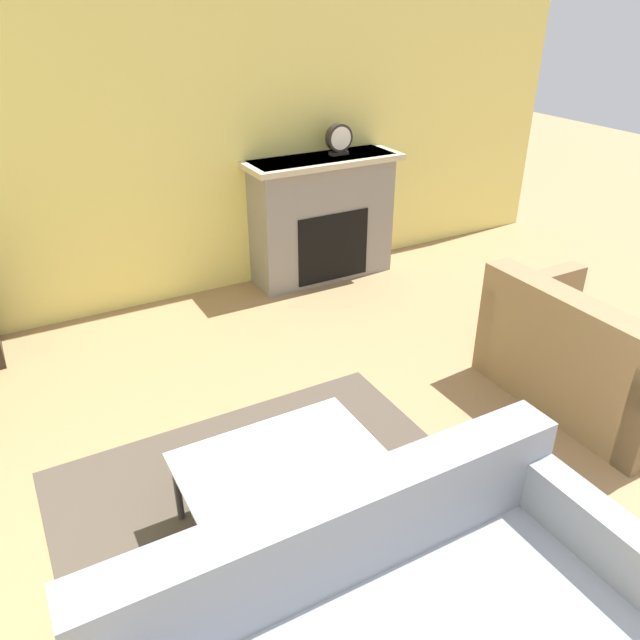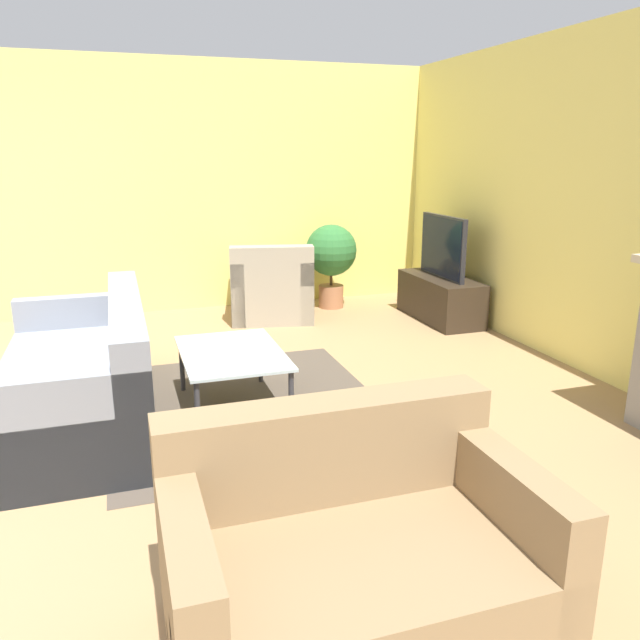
# 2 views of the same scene
# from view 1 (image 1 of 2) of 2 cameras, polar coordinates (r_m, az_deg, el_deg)

# --- Properties ---
(wall_back) EXTENTS (8.89, 0.06, 2.70)m
(wall_back) POSITION_cam_1_polar(r_m,az_deg,el_deg) (5.20, -18.74, 14.72)
(wall_back) COLOR #EADB72
(wall_back) RESTS_ON ground_plane
(area_rug) EXTENTS (2.18, 1.88, 0.00)m
(area_rug) POSITION_cam_1_polar(r_m,az_deg,el_deg) (3.44, -3.97, -17.13)
(area_rug) COLOR #4C4238
(area_rug) RESTS_ON ground_plane
(fireplace) EXTENTS (1.41, 0.48, 1.12)m
(fireplace) POSITION_cam_1_polar(r_m,az_deg,el_deg) (5.76, 0.21, 9.48)
(fireplace) COLOR gray
(fireplace) RESTS_ON ground_plane
(couch_loveseat) EXTENTS (0.87, 1.33, 0.82)m
(couch_loveseat) POSITION_cam_1_polar(r_m,az_deg,el_deg) (4.41, 23.55, -3.50)
(couch_loveseat) COLOR #8C704C
(couch_loveseat) RESTS_ON ground_plane
(coffee_table) EXTENTS (0.98, 0.68, 0.42)m
(coffee_table) POSITION_cam_1_polar(r_m,az_deg,el_deg) (3.11, -3.45, -13.33)
(coffee_table) COLOR #333338
(coffee_table) RESTS_ON ground_plane
(mantel_clock) EXTENTS (0.24, 0.07, 0.27)m
(mantel_clock) POSITION_cam_1_polar(r_m,az_deg,el_deg) (5.66, 1.75, 16.22)
(mantel_clock) COLOR #28231E
(mantel_clock) RESTS_ON fireplace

